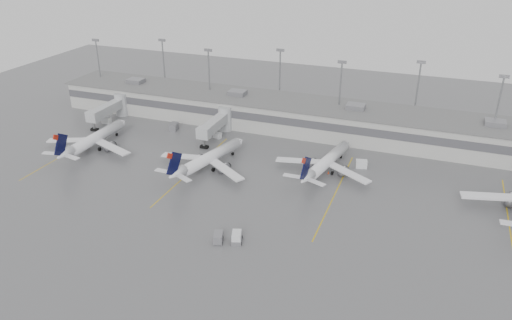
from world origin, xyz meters
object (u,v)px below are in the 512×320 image
(jet_mid_left, at_px, (208,158))
(jet_mid_right, at_px, (326,162))
(jet_far_left, at_px, (93,139))
(baggage_tug, at_px, (237,238))

(jet_mid_left, relative_size, jet_mid_right, 1.01)
(jet_far_left, height_order, baggage_tug, jet_far_left)
(baggage_tug, bearing_deg, jet_mid_right, 57.84)
(jet_mid_left, height_order, baggage_tug, jet_mid_left)
(jet_mid_right, height_order, baggage_tug, jet_mid_right)
(jet_mid_left, xyz_separation_m, baggage_tug, (18.34, -26.03, -2.03))
(jet_mid_left, xyz_separation_m, jet_mid_right, (27.11, 8.19, -0.06))
(jet_mid_left, relative_size, baggage_tug, 7.74)
(jet_far_left, xyz_separation_m, baggage_tug, (51.60, -26.06, -2.09))
(jet_far_left, relative_size, jet_mid_right, 1.05)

